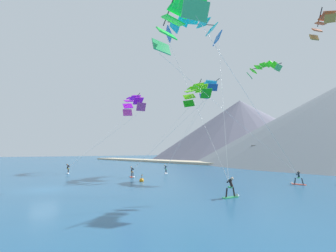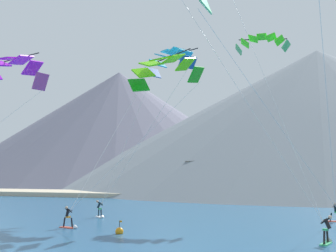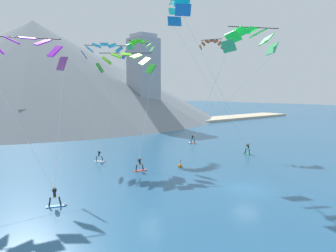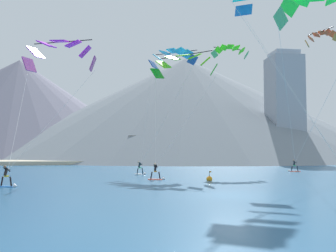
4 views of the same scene
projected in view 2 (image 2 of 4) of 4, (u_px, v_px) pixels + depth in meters
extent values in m
cube|color=#E54C33|center=(68.00, 227.00, 34.99)|extent=(1.51, 0.82, 0.07)
cylinder|color=black|center=(64.00, 222.00, 35.25)|extent=(0.26, 0.18, 0.71)
cylinder|color=black|center=(72.00, 223.00, 34.81)|extent=(0.26, 0.18, 0.71)
cube|color=orange|center=(68.00, 217.00, 35.07)|extent=(0.30, 0.35, 0.12)
cylinder|color=black|center=(68.00, 213.00, 35.03)|extent=(0.30, 0.41, 0.60)
cylinder|color=black|center=(67.00, 210.00, 35.20)|extent=(0.22, 0.51, 0.39)
cylinder|color=black|center=(70.00, 210.00, 35.07)|extent=(0.22, 0.51, 0.39)
cylinder|color=black|center=(70.00, 211.00, 35.28)|extent=(0.51, 0.17, 0.03)
sphere|color=tan|center=(67.00, 208.00, 34.97)|extent=(0.22, 0.22, 0.22)
cone|color=white|center=(76.00, 227.00, 34.52)|extent=(0.39, 0.43, 0.36)
cube|color=#E54C33|center=(336.00, 221.00, 39.03)|extent=(1.44, 0.45, 0.07)
cylinder|color=#14232D|center=(331.00, 217.00, 39.18)|extent=(0.23, 0.11, 0.69)
cube|color=#33B266|center=(336.00, 212.00, 39.09)|extent=(0.22, 0.29, 0.12)
cylinder|color=#14232D|center=(336.00, 208.00, 39.20)|extent=(0.21, 0.37, 0.59)
cylinder|color=#14232D|center=(334.00, 206.00, 39.15)|extent=(0.08, 0.50, 0.38)
cylinder|color=black|center=(336.00, 207.00, 38.95)|extent=(0.52, 0.04, 0.03)
sphere|color=tan|center=(335.00, 204.00, 39.35)|extent=(0.21, 0.21, 0.21)
cone|color=white|center=(325.00, 220.00, 39.29)|extent=(0.30, 0.36, 0.36)
cube|color=white|center=(100.00, 217.00, 42.61)|extent=(1.30, 1.36, 0.07)
cylinder|color=#14232D|center=(99.00, 212.00, 43.00)|extent=(0.24, 0.24, 0.68)
cylinder|color=#14232D|center=(101.00, 213.00, 42.28)|extent=(0.24, 0.24, 0.68)
cube|color=#33B266|center=(100.00, 209.00, 42.67)|extent=(0.36, 0.35, 0.12)
cylinder|color=#14232D|center=(99.00, 205.00, 42.66)|extent=(0.43, 0.42, 0.58)
cylinder|color=#14232D|center=(100.00, 203.00, 42.82)|extent=(0.41, 0.39, 0.38)
cylinder|color=#14232D|center=(100.00, 204.00, 42.62)|extent=(0.41, 0.39, 0.38)
cylinder|color=black|center=(102.00, 204.00, 42.79)|extent=(0.38, 0.40, 0.03)
sphere|color=tan|center=(97.00, 201.00, 42.63)|extent=(0.21, 0.21, 0.21)
cone|color=white|center=(103.00, 217.00, 41.83)|extent=(0.47, 0.46, 0.36)
cube|color=#33B266|center=(326.00, 244.00, 27.41)|extent=(0.78, 1.50, 0.07)
cylinder|color=black|center=(324.00, 237.00, 27.11)|extent=(0.18, 0.27, 0.75)
cylinder|color=black|center=(327.00, 236.00, 27.79)|extent=(0.18, 0.27, 0.75)
cube|color=#33B266|center=(326.00, 230.00, 27.49)|extent=(0.37, 0.31, 0.12)
cylinder|color=black|center=(327.00, 224.00, 27.46)|extent=(0.49, 0.33, 0.64)
cylinder|color=black|center=(325.00, 221.00, 27.43)|extent=(0.55, 0.21, 0.42)
cylinder|color=black|center=(326.00, 220.00, 27.64)|extent=(0.55, 0.21, 0.42)
cylinder|color=black|center=(322.00, 221.00, 27.62)|extent=(0.16, 0.51, 0.03)
sphere|color=beige|center=(330.00, 217.00, 27.41)|extent=(0.23, 0.23, 0.23)
cone|color=white|center=(329.00, 241.00, 28.16)|extent=(0.42, 0.38, 0.36)
cube|color=#B516E2|center=(9.00, 58.00, 45.31)|extent=(1.98, 2.26, 0.49)
cube|color=#B516E2|center=(21.00, 60.00, 44.61)|extent=(1.75, 2.26, 1.10)
cube|color=#B516E2|center=(33.00, 68.00, 44.07)|extent=(1.29, 2.20, 1.53)
cube|color=#9E3A8E|center=(41.00, 82.00, 43.79)|extent=(0.68, 2.11, 1.71)
cylinder|color=black|center=(16.00, 59.00, 46.10)|extent=(6.87, 2.76, 0.10)
cube|color=#129C15|center=(139.00, 85.00, 46.41)|extent=(2.01, 1.89, 1.63)
cube|color=#67E80C|center=(143.00, 73.00, 45.62)|extent=(2.22, 2.10, 1.45)
cube|color=#67E80C|center=(151.00, 64.00, 44.67)|extent=(2.27, 2.26, 1.11)
cube|color=#67E80C|center=(162.00, 59.00, 43.66)|extent=(2.19, 2.36, 0.64)
cube|color=#67E80C|center=(174.00, 59.00, 42.70)|extent=(1.99, 2.38, 1.11)
cube|color=#67E80C|center=(186.00, 64.00, 41.91)|extent=(1.66, 2.33, 1.45)
cube|color=#129C15|center=(196.00, 75.00, 41.36)|extent=(1.23, 2.22, 1.63)
cylinder|color=black|center=(168.00, 58.00, 44.28)|extent=(5.80, 5.18, 0.10)
cylinder|color=silver|center=(109.00, 143.00, 40.99)|extent=(1.05, 11.34, 10.83)
cylinder|color=silver|center=(140.00, 141.00, 38.24)|extent=(8.32, 7.84, 10.83)
cylinder|color=silver|center=(329.00, 119.00, 32.00)|extent=(1.17, 16.28, 13.20)
cylinder|color=silver|center=(276.00, 122.00, 34.11)|extent=(8.33, 14.09, 13.20)
cube|color=#1B4893|center=(153.00, 73.00, 50.97)|extent=(1.59, 1.93, 1.19)
cube|color=#2DB9DF|center=(158.00, 63.00, 50.42)|extent=(1.83, 2.07, 0.98)
cube|color=#2DB9DF|center=(164.00, 56.00, 49.64)|extent=(1.99, 2.14, 0.66)
cube|color=#2DB9DF|center=(171.00, 52.00, 48.70)|extent=(2.05, 2.14, 0.27)
cube|color=#2DB9DF|center=(177.00, 52.00, 47.71)|extent=(2.05, 2.10, 0.66)
cube|color=#2DB9DF|center=(183.00, 55.00, 46.77)|extent=(1.96, 1.97, 0.98)
cube|color=#1B4893|center=(188.00, 62.00, 45.97)|extent=(1.78, 1.79, 1.19)
cylinder|color=black|center=(177.00, 54.00, 49.14)|extent=(5.48, 3.49, 0.10)
cylinder|color=silver|center=(129.00, 135.00, 46.96)|extent=(1.92, 8.14, 13.14)
cylinder|color=silver|center=(147.00, 133.00, 44.22)|extent=(7.29, 4.07, 13.14)
cylinder|color=silver|center=(234.00, 82.00, 31.28)|extent=(10.76, 2.67, 17.75)
cylinder|color=silver|center=(269.00, 88.00, 33.62)|extent=(6.74, 8.86, 17.75)
cube|color=#44BF65|center=(239.00, 50.00, 49.55)|extent=(0.88, 1.28, 1.05)
cube|color=#43ED1E|center=(245.00, 43.00, 49.55)|extent=(1.02, 1.28, 0.93)
cube|color=#43ED1E|center=(253.00, 39.00, 49.43)|extent=(1.06, 1.28, 0.70)
cube|color=#43ED1E|center=(262.00, 37.00, 49.18)|extent=(1.01, 1.28, 0.41)
cube|color=#43ED1E|center=(271.00, 37.00, 48.84)|extent=(1.09, 1.28, 0.70)
cube|color=#43ED1E|center=(280.00, 40.00, 48.45)|extent=(1.05, 1.28, 0.93)
cube|color=#44BF65|center=(286.00, 46.00, 48.03)|extent=(0.91, 1.27, 1.05)
cylinder|color=black|center=(263.00, 39.00, 49.70)|extent=(5.00, 1.20, 0.10)
sphere|color=orange|center=(119.00, 231.00, 31.86)|extent=(0.56, 0.56, 0.56)
cylinder|color=black|center=(119.00, 224.00, 31.91)|extent=(0.04, 0.04, 0.44)
cube|color=orange|center=(121.00, 221.00, 31.90)|extent=(0.18, 0.01, 0.12)
cube|color=beige|center=(218.00, 196.00, 70.74)|extent=(180.00, 10.00, 0.70)
cube|color=beige|center=(277.00, 183.00, 70.46)|extent=(5.93, 6.02, 4.68)
cube|color=gray|center=(277.00, 166.00, 70.68)|extent=(6.16, 6.26, 0.30)
cube|color=#A89E8E|center=(214.00, 180.00, 74.28)|extent=(7.96, 4.89, 5.36)
cube|color=slate|center=(214.00, 162.00, 74.54)|extent=(8.28, 5.09, 0.30)
cone|color=slate|center=(319.00, 118.00, 115.59)|extent=(128.27, 128.27, 34.04)
cone|color=slate|center=(119.00, 127.00, 139.61)|extent=(100.90, 100.90, 33.49)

